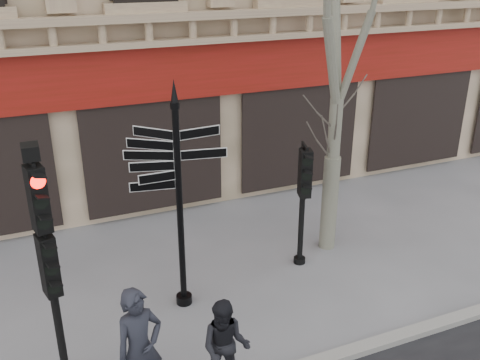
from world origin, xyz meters
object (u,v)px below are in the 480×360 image
object	(u,v)px
traffic_signal_main	(45,240)
pedestrian_b	(226,347)
fingerpost	(177,161)
pedestrian_a	(140,349)
traffic_signal_secondary	(303,186)

from	to	relation	value
traffic_signal_main	pedestrian_b	distance (m)	3.02
fingerpost	pedestrian_a	bearing A→B (deg)	-100.74
traffic_signal_secondary	traffic_signal_main	bearing A→B (deg)	-146.71
fingerpost	traffic_signal_main	xyz separation A→B (m)	(-2.28, -1.09, -0.46)
pedestrian_a	pedestrian_b	xyz separation A→B (m)	(1.21, -0.20, -0.20)
pedestrian_a	pedestrian_b	world-z (taller)	pedestrian_a
traffic_signal_main	traffic_signal_secondary	bearing A→B (deg)	4.20
traffic_signal_secondary	pedestrian_a	size ratio (longest dim) A/B	1.33
fingerpost	traffic_signal_secondary	distance (m)	2.94
traffic_signal_secondary	pedestrian_b	bearing A→B (deg)	-118.84
traffic_signal_secondary	pedestrian_a	distance (m)	4.79
traffic_signal_main	pedestrian_a	world-z (taller)	traffic_signal_main
traffic_signal_secondary	pedestrian_b	size ratio (longest dim) A/B	1.67
pedestrian_a	pedestrian_b	bearing A→B (deg)	-24.99
traffic_signal_main	pedestrian_a	bearing A→B (deg)	-58.32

